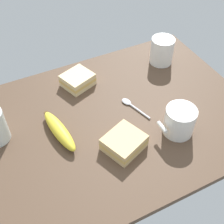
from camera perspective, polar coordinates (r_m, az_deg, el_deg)
The scene contains 7 objects.
tabletop at distance 95.36cm, azimuth 0.00°, elevation -1.66°, with size 90.00×64.00×2.00cm, color #4C3828.
coffee_mug_black at distance 115.14cm, azimuth 9.48°, elevation 11.48°, with size 9.49×10.54×9.98cm.
coffee_mug_milky at distance 90.02cm, azimuth 12.70°, elevation -1.63°, with size 11.26×9.04×8.93cm.
sandwich_main at distance 85.74cm, azimuth 2.29°, elevation -5.83°, with size 13.36×12.76×4.40cm.
sandwich_side at distance 105.41cm, azimuth -6.54°, elevation 6.07°, with size 12.05×11.47×4.40cm.
banana at distance 90.09cm, azimuth -9.98°, elevation -3.51°, with size 6.58×18.27×4.00cm.
spoon at distance 98.38cm, azimuth 3.72°, elevation 1.29°, with size 5.02×12.11×0.80cm.
Camera 1 is at (-28.45, -57.04, 71.93)cm, focal length 48.14 mm.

